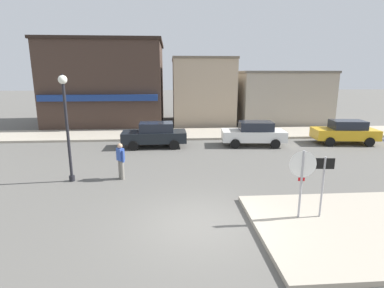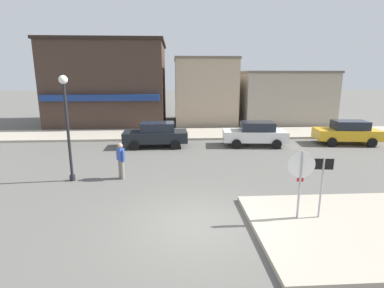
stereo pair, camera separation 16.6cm
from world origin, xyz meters
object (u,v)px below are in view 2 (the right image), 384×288
parked_car_nearest (156,134)px  parked_car_third (347,132)px  stop_sign (300,176)px  one_way_sign (322,181)px  parked_car_second (255,133)px  pedestrian_crossing_near (121,160)px  lamp_post (66,113)px

parked_car_nearest → parked_car_third: (12.54, 0.01, 0.00)m
stop_sign → one_way_sign: size_ratio=1.10×
parked_car_nearest → parked_car_second: same height
parked_car_third → pedestrian_crossing_near: (-13.73, -5.94, 0.06)m
lamp_post → pedestrian_crossing_near: lamp_post is taller
pedestrian_crossing_near → parked_car_third: bearing=23.4°
parked_car_third → pedestrian_crossing_near: pedestrian_crossing_near is taller
one_way_sign → parked_car_second: (0.70, 10.23, -0.52)m
stop_sign → parked_car_third: stop_sign is taller
stop_sign → parked_car_nearest: bearing=115.8°
stop_sign → parked_car_nearest: stop_sign is taller
parked_car_nearest → parked_car_second: 6.36m
parked_car_second → parked_car_third: 6.19m
parked_car_third → parked_car_nearest: bearing=-180.0°
stop_sign → parked_car_second: 10.33m
lamp_post → one_way_sign: bearing=-25.4°
one_way_sign → parked_car_nearest: one_way_sign is taller
lamp_post → parked_car_third: 17.09m
lamp_post → pedestrian_crossing_near: (2.10, 0.13, -2.09)m
one_way_sign → parked_car_third: 12.42m
lamp_post → parked_car_third: bearing=21.0°
pedestrian_crossing_near → lamp_post: bearing=-176.4°
lamp_post → parked_car_second: 11.55m
one_way_sign → parked_car_second: 10.26m
parked_car_third → lamp_post: bearing=-159.0°
one_way_sign → parked_car_second: one_way_sign is taller
parked_car_second → parked_car_third: same height
parked_car_nearest → parked_car_second: bearing=-0.8°
parked_car_nearest → lamp_post: bearing=-118.5°
parked_car_nearest → parked_car_third: bearing=0.0°
pedestrian_crossing_near → one_way_sign: bearing=-32.6°
parked_car_second → parked_car_third: bearing=0.9°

